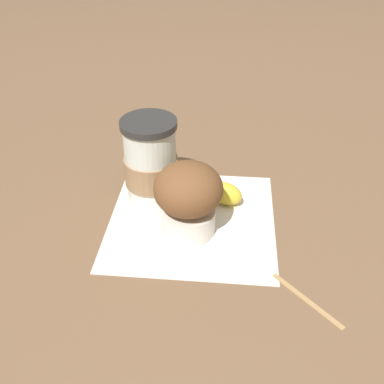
{
  "coord_description": "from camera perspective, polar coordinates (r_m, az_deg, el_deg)",
  "views": [
    {
      "loc": [
        -0.08,
        -0.52,
        0.44
      ],
      "look_at": [
        0.0,
        0.0,
        0.05
      ],
      "focal_mm": 42.0,
      "sensor_mm": 36.0,
      "label": 1
    }
  ],
  "objects": [
    {
      "name": "muffin",
      "position": [
        0.63,
        -0.48,
        -0.6
      ],
      "size": [
        0.1,
        0.1,
        0.11
      ],
      "color": "white",
      "rests_on": "paper_napkin"
    },
    {
      "name": "ground_plane",
      "position": [
        0.68,
        0.0,
        -3.58
      ],
      "size": [
        3.0,
        3.0,
        0.0
      ],
      "primitive_type": "plane",
      "color": "brown"
    },
    {
      "name": "coffee_cup",
      "position": [
        0.69,
        -5.24,
        3.56
      ],
      "size": [
        0.08,
        0.08,
        0.14
      ],
      "color": "silver",
      "rests_on": "paper_napkin"
    },
    {
      "name": "wooden_stirrer",
      "position": [
        0.59,
        14.38,
        -13.15
      ],
      "size": [
        0.06,
        0.1,
        0.0
      ],
      "primitive_type": "cube",
      "rotation": [
        0.0,
        0.0,
        2.09
      ],
      "color": "tan",
      "rests_on": "ground_plane"
    },
    {
      "name": "banana",
      "position": [
        0.7,
        -0.23,
        -0.19
      ],
      "size": [
        0.17,
        0.07,
        0.04
      ],
      "color": "yellow",
      "rests_on": "paper_napkin"
    },
    {
      "name": "paper_napkin",
      "position": [
        0.68,
        0.0,
        -3.53
      ],
      "size": [
        0.3,
        0.3,
        0.0
      ],
      "primitive_type": "cube",
      "rotation": [
        0.0,
        0.0,
        -0.25
      ],
      "color": "white",
      "rests_on": "ground_plane"
    }
  ]
}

